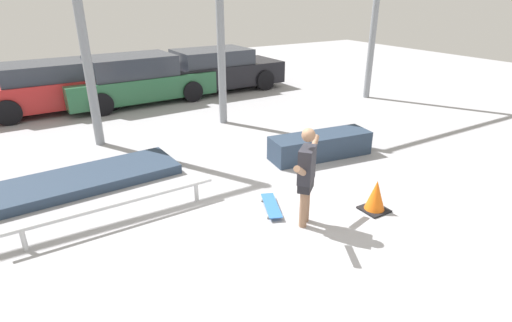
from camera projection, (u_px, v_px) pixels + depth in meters
ground_plane at (288, 231)px, 5.84m from camera, size 36.00×36.00×0.00m
skateboarder at (306, 173)px, 5.71m from camera, size 1.08×0.92×1.51m
skateboard at (271, 205)px, 6.41m from camera, size 0.50×0.83×0.08m
grind_box at (320, 146)px, 8.38m from camera, size 2.23×0.95×0.49m
manual_pad at (89, 178)px, 7.28m from camera, size 3.20×1.34×0.18m
grind_rail at (118, 207)px, 5.94m from camera, size 3.10×0.16×0.35m
parked_car_red at (54, 87)px, 11.49m from camera, size 4.29×2.01×1.39m
parked_car_green at (136, 80)px, 12.34m from camera, size 4.58×2.17×1.45m
parked_car_black at (216, 70)px, 13.87m from camera, size 4.52×2.05×1.41m
traffic_cone at (376, 196)px, 6.30m from camera, size 0.40×0.40×0.52m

